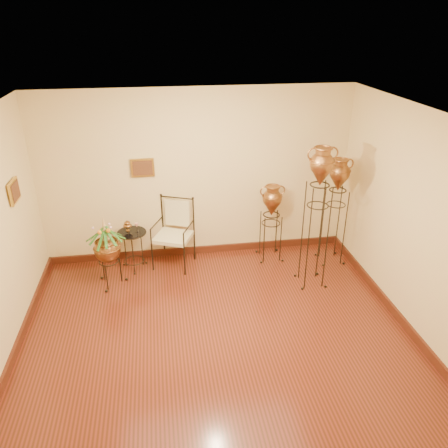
{
  "coord_description": "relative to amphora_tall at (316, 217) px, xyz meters",
  "views": [
    {
      "loc": [
        -0.6,
        -4.14,
        3.76
      ],
      "look_at": [
        0.25,
        1.3,
        1.1
      ],
      "focal_mm": 35.0,
      "sensor_mm": 36.0,
      "label": 1
    }
  ],
  "objects": [
    {
      "name": "ground",
      "position": [
        -1.6,
        -1.3,
        -1.11
      ],
      "size": [
        5.0,
        5.0,
        0.0
      ],
      "primitive_type": "plane",
      "color": "maroon",
      "rests_on": "ground"
    },
    {
      "name": "room_shell",
      "position": [
        -1.61,
        -1.29,
        0.62
      ],
      "size": [
        5.02,
        5.02,
        2.81
      ],
      "color": "beige",
      "rests_on": "ground"
    },
    {
      "name": "amphora_tall",
      "position": [
        0.0,
        0.0,
        0.0
      ],
      "size": [
        0.55,
        0.55,
        2.17
      ],
      "rotation": [
        0.0,
        0.0,
        0.37
      ],
      "color": "#2C2416",
      "rests_on": "ground"
    },
    {
      "name": "amphora_mid",
      "position": [
        0.55,
        0.6,
        -0.2
      ],
      "size": [
        0.48,
        0.48,
        1.8
      ],
      "rotation": [
        0.0,
        0.0,
        -0.21
      ],
      "color": "#2C2416",
      "rests_on": "ground"
    },
    {
      "name": "amphora_short",
      "position": [
        -0.43,
        0.85,
        -0.45
      ],
      "size": [
        0.5,
        0.5,
        1.33
      ],
      "rotation": [
        0.0,
        0.0,
        0.29
      ],
      "color": "#2C2416",
      "rests_on": "ground"
    },
    {
      "name": "planter_urn",
      "position": [
        -3.04,
        0.43,
        -0.46
      ],
      "size": [
        0.73,
        0.73,
        1.16
      ],
      "rotation": [
        0.0,
        0.0,
        0.21
      ],
      "color": "#2C2416",
      "rests_on": "ground"
    },
    {
      "name": "armchair",
      "position": [
        -2.05,
        0.85,
        -0.55
      ],
      "size": [
        0.81,
        0.79,
        1.12
      ],
      "rotation": [
        0.0,
        0.0,
        -0.41
      ],
      "color": "#2C2416",
      "rests_on": "ground"
    },
    {
      "name": "side_table",
      "position": [
        -2.7,
        0.85,
        -0.77
      ],
      "size": [
        0.59,
        0.59,
        0.83
      ],
      "rotation": [
        0.0,
        0.0,
        0.39
      ],
      "color": "#2C2416",
      "rests_on": "ground"
    }
  ]
}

